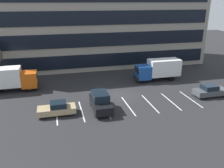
# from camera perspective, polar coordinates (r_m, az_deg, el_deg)

# --- Properties ---
(ground_plane) EXTENTS (120.00, 120.00, 0.00)m
(ground_plane) POSITION_cam_1_polar(r_m,az_deg,el_deg) (31.35, 2.02, -2.75)
(ground_plane) COLOR #262628
(office_building) EXTENTS (40.97, 12.59, 18.00)m
(office_building) POSITION_cam_1_polar(r_m,az_deg,el_deg) (46.56, -4.22, 16.02)
(office_building) COLOR gray
(office_building) RESTS_ON ground_plane
(lot_markings) EXTENTS (16.94, 5.40, 0.01)m
(lot_markings) POSITION_cam_1_polar(r_m,az_deg,el_deg) (28.35, 3.96, -5.32)
(lot_markings) COLOR silver
(lot_markings) RESTS_ON ground_plane
(box_truck_orange) EXTENTS (7.22, 2.39, 3.35)m
(box_truck_orange) POSITION_cam_1_polar(r_m,az_deg,el_deg) (35.11, -23.74, 1.30)
(box_truck_orange) COLOR #D85914
(box_truck_orange) RESTS_ON ground_plane
(box_truck_blue) EXTENTS (7.08, 2.35, 3.28)m
(box_truck_blue) POSITION_cam_1_polar(r_m,az_deg,el_deg) (37.45, 11.23, 3.65)
(box_truck_blue) COLOR #194799
(box_truck_blue) RESTS_ON ground_plane
(sedan_charcoal) EXTENTS (4.37, 1.83, 1.57)m
(sedan_charcoal) POSITION_cam_1_polar(r_m,az_deg,el_deg) (33.41, 22.73, -1.54)
(sedan_charcoal) COLOR #474C51
(sedan_charcoal) RESTS_ON ground_plane
(suv_black) EXTENTS (1.97, 4.65, 2.10)m
(suv_black) POSITION_cam_1_polar(r_m,az_deg,el_deg) (26.92, -2.79, -4.34)
(suv_black) COLOR black
(suv_black) RESTS_ON ground_plane
(sedan_tan) EXTENTS (4.12, 1.73, 1.48)m
(sedan_tan) POSITION_cam_1_polar(r_m,az_deg,el_deg) (26.67, -13.19, -5.86)
(sedan_tan) COLOR tan
(sedan_tan) RESTS_ON ground_plane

